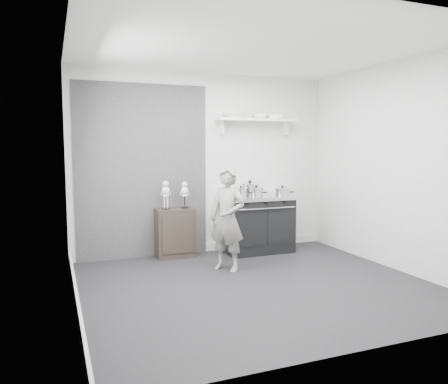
{
  "coord_description": "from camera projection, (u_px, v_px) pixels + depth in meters",
  "views": [
    {
      "loc": [
        -2.16,
        -4.47,
        1.61
      ],
      "look_at": [
        -0.03,
        0.95,
        1.0
      ],
      "focal_mm": 35.0,
      "sensor_mm": 36.0,
      "label": 1
    }
  ],
  "objects": [
    {
      "name": "ground",
      "position": [
        256.0,
        285.0,
        5.1
      ],
      "size": [
        4.0,
        4.0,
        0.0
      ],
      "primitive_type": "plane",
      "color": "black",
      "rests_on": "ground"
    },
    {
      "name": "room_shell",
      "position": [
        244.0,
        144.0,
        5.03
      ],
      "size": [
        4.02,
        3.62,
        2.71
      ],
      "color": "#B9B8B6",
      "rests_on": "ground"
    },
    {
      "name": "wall_shelf",
      "position": [
        256.0,
        121.0,
        6.73
      ],
      "size": [
        1.3,
        0.26,
        0.24
      ],
      "color": "silver",
      "rests_on": "room_shell"
    },
    {
      "name": "stove",
      "position": [
        257.0,
        223.0,
        6.68
      ],
      "size": [
        1.08,
        0.67,
        0.87
      ],
      "color": "black",
      "rests_on": "ground"
    },
    {
      "name": "side_cabinet",
      "position": [
        175.0,
        233.0,
        6.35
      ],
      "size": [
        0.55,
        0.32,
        0.72
      ],
      "primitive_type": "cube",
      "color": "black",
      "rests_on": "ground"
    },
    {
      "name": "child",
      "position": [
        227.0,
        219.0,
        5.64
      ],
      "size": [
        0.56,
        0.59,
        1.35
      ],
      "primitive_type": "imported",
      "rotation": [
        0.0,
        0.0,
        -0.89
      ],
      "color": "slate",
      "rests_on": "ground"
    },
    {
      "name": "pot_front_left",
      "position": [
        241.0,
        193.0,
        6.4
      ],
      "size": [
        0.28,
        0.2,
        0.18
      ],
      "color": "silver",
      "rests_on": "stove"
    },
    {
      "name": "pot_back_left",
      "position": [
        250.0,
        189.0,
        6.69
      ],
      "size": [
        0.38,
        0.29,
        0.23
      ],
      "color": "silver",
      "rests_on": "stove"
    },
    {
      "name": "pot_front_right",
      "position": [
        282.0,
        192.0,
        6.59
      ],
      "size": [
        0.3,
        0.22,
        0.16
      ],
      "color": "silver",
      "rests_on": "stove"
    },
    {
      "name": "pot_front_center",
      "position": [
        256.0,
        192.0,
        6.48
      ],
      "size": [
        0.28,
        0.2,
        0.17
      ],
      "color": "silver",
      "rests_on": "stove"
    },
    {
      "name": "skeleton_full",
      "position": [
        166.0,
        193.0,
        6.24
      ],
      "size": [
        0.13,
        0.08,
        0.47
      ],
      "primitive_type": null,
      "color": "beige",
      "rests_on": "side_cabinet"
    },
    {
      "name": "skeleton_torso",
      "position": [
        185.0,
        193.0,
        6.35
      ],
      "size": [
        0.13,
        0.08,
        0.45
      ],
      "primitive_type": null,
      "color": "beige",
      "rests_on": "side_cabinet"
    },
    {
      "name": "bowl_large",
      "position": [
        235.0,
        115.0,
        6.58
      ],
      "size": [
        0.32,
        0.32,
        0.08
      ],
      "primitive_type": "imported",
      "color": "white",
      "rests_on": "wall_shelf"
    },
    {
      "name": "bowl_small",
      "position": [
        260.0,
        116.0,
        6.74
      ],
      "size": [
        0.22,
        0.22,
        0.07
      ],
      "primitive_type": "imported",
      "color": "white",
      "rests_on": "wall_shelf"
    },
    {
      "name": "plate_stack",
      "position": [
        276.0,
        117.0,
        6.84
      ],
      "size": [
        0.29,
        0.29,
        0.06
      ],
      "primitive_type": "cylinder",
      "color": "silver",
      "rests_on": "wall_shelf"
    }
  ]
}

